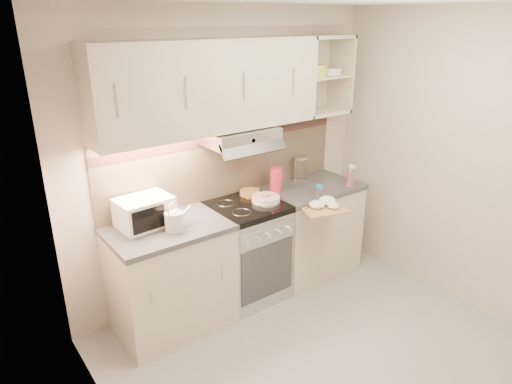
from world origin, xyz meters
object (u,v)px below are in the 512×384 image
(spray_bottle, at_px, (350,177))
(cutting_board, at_px, (323,208))
(watering_can, at_px, (175,220))
(microwave, at_px, (145,212))
(pink_pitcher, at_px, (276,179))
(electric_range, at_px, (247,251))
(glass_jar, at_px, (301,169))
(plate_stack, at_px, (266,199))

(spray_bottle, distance_m, cutting_board, 0.58)
(watering_can, relative_size, cutting_board, 0.71)
(cutting_board, bearing_deg, microwave, 175.91)
(microwave, relative_size, pink_pitcher, 1.92)
(spray_bottle, bearing_deg, watering_can, 154.45)
(pink_pitcher, bearing_deg, spray_bottle, -12.52)
(watering_can, relative_size, spray_bottle, 1.16)
(spray_bottle, bearing_deg, pink_pitcher, 131.19)
(electric_range, relative_size, watering_can, 3.45)
(electric_range, relative_size, glass_jar, 3.61)
(plate_stack, distance_m, spray_bottle, 0.89)
(plate_stack, bearing_deg, microwave, 171.13)
(glass_jar, bearing_deg, watering_can, -170.12)
(pink_pitcher, bearing_deg, microwave, -165.37)
(microwave, distance_m, glass_jar, 1.64)
(plate_stack, bearing_deg, glass_jar, 20.08)
(watering_can, height_order, cutting_board, watering_can)
(pink_pitcher, xyz_separation_m, spray_bottle, (0.63, -0.33, -0.02))
(microwave, xyz_separation_m, plate_stack, (1.04, -0.16, -0.09))
(electric_range, xyz_separation_m, spray_bottle, (1.04, -0.21, 0.54))
(cutting_board, bearing_deg, electric_range, 158.03)
(electric_range, bearing_deg, glass_jar, 12.64)
(pink_pitcher, height_order, glass_jar, glass_jar)
(microwave, height_order, watering_can, watering_can)
(watering_can, bearing_deg, pink_pitcher, -9.86)
(plate_stack, distance_m, glass_jar, 0.64)
(microwave, bearing_deg, spray_bottle, -13.92)
(plate_stack, bearing_deg, cutting_board, -46.76)
(electric_range, distance_m, microwave, 1.04)
(microwave, height_order, cutting_board, microwave)
(spray_bottle, bearing_deg, glass_jar, 104.51)
(electric_range, distance_m, cutting_board, 0.77)
(electric_range, relative_size, cutting_board, 2.45)
(electric_range, height_order, pink_pitcher, pink_pitcher)
(microwave, distance_m, spray_bottle, 1.95)
(electric_range, bearing_deg, plate_stack, -15.15)
(microwave, xyz_separation_m, pink_pitcher, (1.28, -0.00, -0.00))
(pink_pitcher, distance_m, spray_bottle, 0.71)
(watering_can, xyz_separation_m, spray_bottle, (1.77, -0.12, 0.01))
(plate_stack, xyz_separation_m, cutting_board, (0.34, -0.36, -0.05))
(microwave, distance_m, plate_stack, 1.06)
(cutting_board, bearing_deg, glass_jar, 82.64)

